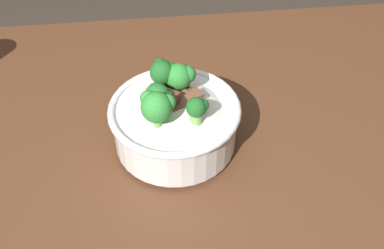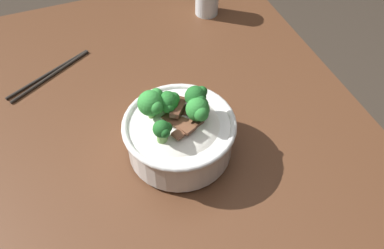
{
  "view_description": "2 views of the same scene",
  "coord_description": "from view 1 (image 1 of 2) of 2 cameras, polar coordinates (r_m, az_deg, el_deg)",
  "views": [
    {
      "loc": [
        -0.03,
        -0.41,
        1.36
      ],
      "look_at": [
        0.03,
        0.11,
        0.85
      ],
      "focal_mm": 42.53,
      "sensor_mm": 36.0,
      "label": 1
    },
    {
      "loc": [
        0.47,
        -0.03,
        1.44
      ],
      "look_at": [
        -0.01,
        0.15,
        0.85
      ],
      "focal_mm": 38.57,
      "sensor_mm": 36.0,
      "label": 2
    }
  ],
  "objects": [
    {
      "name": "dining_table",
      "position": [
        0.77,
        -1.02,
        -13.68
      ],
      "size": [
        1.2,
        1.07,
        0.79
      ],
      "color": "#56331E",
      "rests_on": "ground"
    },
    {
      "name": "rice_bowl",
      "position": [
        0.73,
        -2.51,
        0.76
      ],
      "size": [
        0.21,
        0.21,
        0.15
      ],
      "color": "white",
      "rests_on": "dining_table"
    }
  ]
}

